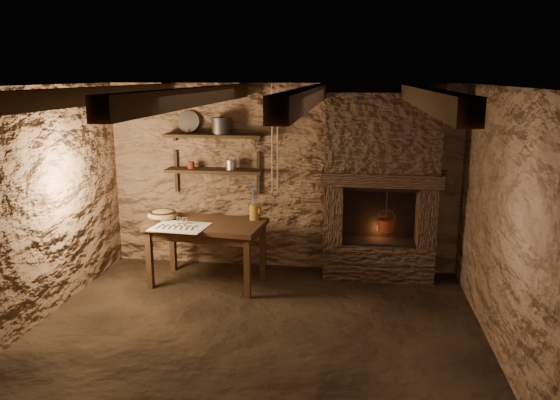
# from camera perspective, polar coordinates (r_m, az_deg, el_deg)

# --- Properties ---
(floor) EXTENTS (4.50, 4.50, 0.00)m
(floor) POSITION_cam_1_polar(r_m,az_deg,el_deg) (5.55, -2.65, -13.83)
(floor) COLOR black
(floor) RESTS_ON ground
(back_wall) EXTENTS (4.50, 0.04, 2.40)m
(back_wall) POSITION_cam_1_polar(r_m,az_deg,el_deg) (7.05, 0.19, 2.34)
(back_wall) COLOR brown
(back_wall) RESTS_ON floor
(front_wall) EXTENTS (4.50, 0.04, 2.40)m
(front_wall) POSITION_cam_1_polar(r_m,az_deg,el_deg) (3.28, -9.29, -10.57)
(front_wall) COLOR brown
(front_wall) RESTS_ON floor
(left_wall) EXTENTS (0.04, 4.00, 2.40)m
(left_wall) POSITION_cam_1_polar(r_m,az_deg,el_deg) (5.95, -24.61, -0.85)
(left_wall) COLOR brown
(left_wall) RESTS_ON floor
(right_wall) EXTENTS (0.04, 4.00, 2.40)m
(right_wall) POSITION_cam_1_polar(r_m,az_deg,el_deg) (5.21, 22.36, -2.48)
(right_wall) COLOR brown
(right_wall) RESTS_ON floor
(ceiling) EXTENTS (4.50, 4.00, 0.04)m
(ceiling) POSITION_cam_1_polar(r_m,az_deg,el_deg) (4.95, -2.94, 11.79)
(ceiling) COLOR black
(ceiling) RESTS_ON back_wall
(beam_far_left) EXTENTS (0.14, 3.95, 0.16)m
(beam_far_left) POSITION_cam_1_polar(r_m,az_deg,el_deg) (5.44, -18.92, 10.28)
(beam_far_left) COLOR black
(beam_far_left) RESTS_ON ceiling
(beam_mid_left) EXTENTS (0.14, 3.95, 0.16)m
(beam_mid_left) POSITION_cam_1_polar(r_m,az_deg,el_deg) (5.07, -8.58, 10.68)
(beam_mid_left) COLOR black
(beam_mid_left) RESTS_ON ceiling
(beam_mid_right) EXTENTS (0.14, 3.95, 0.16)m
(beam_mid_right) POSITION_cam_1_polar(r_m,az_deg,el_deg) (4.89, 2.94, 10.72)
(beam_mid_right) COLOR black
(beam_mid_right) RESTS_ON ceiling
(beam_far_right) EXTENTS (0.14, 3.95, 0.16)m
(beam_far_right) POSITION_cam_1_polar(r_m,az_deg,el_deg) (4.91, 14.86, 10.32)
(beam_far_right) COLOR black
(beam_far_right) RESTS_ON ceiling
(shelf_lower) EXTENTS (1.25, 0.30, 0.04)m
(shelf_lower) POSITION_cam_1_polar(r_m,az_deg,el_deg) (7.04, -6.87, 3.06)
(shelf_lower) COLOR black
(shelf_lower) RESTS_ON back_wall
(shelf_upper) EXTENTS (1.25, 0.30, 0.04)m
(shelf_upper) POSITION_cam_1_polar(r_m,az_deg,el_deg) (6.98, -6.97, 6.70)
(shelf_upper) COLOR black
(shelf_upper) RESTS_ON back_wall
(hearth) EXTENTS (1.43, 0.51, 2.30)m
(hearth) POSITION_cam_1_polar(r_m,az_deg,el_deg) (6.77, 10.48, 1.90)
(hearth) COLOR #35251A
(hearth) RESTS_ON floor
(work_table) EXTENTS (1.43, 0.92, 0.77)m
(work_table) POSITION_cam_1_polar(r_m,az_deg,el_deg) (6.70, -7.59, -5.27)
(work_table) COLOR #392313
(work_table) RESTS_ON floor
(linen_cloth) EXTENTS (0.67, 0.56, 0.01)m
(linen_cloth) POSITION_cam_1_polar(r_m,az_deg,el_deg) (6.44, -10.41, -2.79)
(linen_cloth) COLOR silver
(linen_cloth) RESTS_ON work_table
(pewter_cutlery_row) EXTENTS (0.54, 0.25, 0.01)m
(pewter_cutlery_row) POSITION_cam_1_polar(r_m,az_deg,el_deg) (6.42, -10.47, -2.75)
(pewter_cutlery_row) COLOR gray
(pewter_cutlery_row) RESTS_ON linen_cloth
(drinking_glasses) EXTENTS (0.20, 0.06, 0.08)m
(drinking_glasses) POSITION_cam_1_polar(r_m,az_deg,el_deg) (6.53, -9.93, -2.14)
(drinking_glasses) COLOR white
(drinking_glasses) RESTS_ON linen_cloth
(stoneware_jug) EXTENTS (0.15, 0.14, 0.43)m
(stoneware_jug) POSITION_cam_1_polar(r_m,az_deg,el_deg) (6.63, -2.67, -0.51)
(stoneware_jug) COLOR olive
(stoneware_jug) RESTS_ON work_table
(wooden_bowl) EXTENTS (0.49, 0.49, 0.13)m
(wooden_bowl) POSITION_cam_1_polar(r_m,az_deg,el_deg) (6.86, -12.15, -1.55)
(wooden_bowl) COLOR #AB874A
(wooden_bowl) RESTS_ON work_table
(iron_stockpot) EXTENTS (0.28, 0.28, 0.19)m
(iron_stockpot) POSITION_cam_1_polar(r_m,az_deg,el_deg) (6.94, -6.14, 7.63)
(iron_stockpot) COLOR #2E2B29
(iron_stockpot) RESTS_ON shelf_upper
(tin_pan) EXTENTS (0.28, 0.13, 0.28)m
(tin_pan) POSITION_cam_1_polar(r_m,az_deg,el_deg) (7.15, -9.49, 8.06)
(tin_pan) COLOR #A4A59F
(tin_pan) RESTS_ON shelf_upper
(small_kettle) EXTENTS (0.21, 0.19, 0.19)m
(small_kettle) POSITION_cam_1_polar(r_m,az_deg,el_deg) (6.97, -5.11, 3.69)
(small_kettle) COLOR #A4A59F
(small_kettle) RESTS_ON shelf_lower
(rusty_tin) EXTENTS (0.11, 0.11, 0.09)m
(rusty_tin) POSITION_cam_1_polar(r_m,az_deg,el_deg) (7.11, -9.28, 3.61)
(rusty_tin) COLOR #5D1A12
(rusty_tin) RESTS_ON shelf_lower
(red_pot) EXTENTS (0.26, 0.26, 0.54)m
(red_pot) POSITION_cam_1_polar(r_m,az_deg,el_deg) (6.84, 11.00, -2.51)
(red_pot) COLOR maroon
(red_pot) RESTS_ON hearth
(hanging_ropes) EXTENTS (0.08, 0.08, 1.20)m
(hanging_ropes) POSITION_cam_1_polar(r_m,az_deg,el_deg) (6.02, -0.54, 6.29)
(hanging_ropes) COLOR #C6A98B
(hanging_ropes) RESTS_ON ceiling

